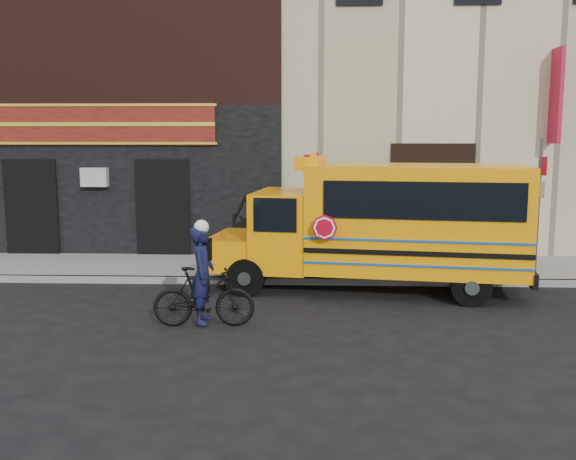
# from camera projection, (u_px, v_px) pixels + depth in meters

# --- Properties ---
(ground) EXTENTS (120.00, 120.00, 0.00)m
(ground) POSITION_uv_depth(u_px,v_px,m) (268.00, 316.00, 12.06)
(ground) COLOR black
(ground) RESTS_ON ground
(curb) EXTENTS (40.00, 0.20, 0.15)m
(curb) POSITION_uv_depth(u_px,v_px,m) (276.00, 281.00, 14.62)
(curb) COLOR gray
(curb) RESTS_ON ground
(sidewalk) EXTENTS (40.00, 3.00, 0.15)m
(sidewalk) POSITION_uv_depth(u_px,v_px,m) (279.00, 267.00, 16.10)
(sidewalk) COLOR slate
(sidewalk) RESTS_ON ground
(building) EXTENTS (20.00, 10.70, 12.00)m
(building) POSITION_uv_depth(u_px,v_px,m) (287.00, 52.00, 21.49)
(building) COLOR beige
(building) RESTS_ON sidewalk
(school_bus) EXTENTS (7.13, 3.09, 2.92)m
(school_bus) POSITION_uv_depth(u_px,v_px,m) (384.00, 222.00, 13.78)
(school_bus) COLOR black
(school_bus) RESTS_ON ground
(sign_pole) EXTENTS (0.11, 0.28, 3.31)m
(sign_pole) POSITION_uv_depth(u_px,v_px,m) (539.00, 205.00, 14.33)
(sign_pole) COLOR #434B46
(sign_pole) RESTS_ON ground
(bicycle) EXTENTS (1.82, 0.62, 1.08)m
(bicycle) POSITION_uv_depth(u_px,v_px,m) (204.00, 297.00, 11.33)
(bicycle) COLOR black
(bicycle) RESTS_ON ground
(cyclist) EXTENTS (0.42, 0.64, 1.74)m
(cyclist) POSITION_uv_depth(u_px,v_px,m) (202.00, 277.00, 11.37)
(cyclist) COLOR black
(cyclist) RESTS_ON ground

